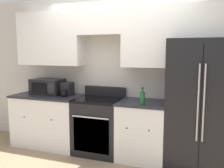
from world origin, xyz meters
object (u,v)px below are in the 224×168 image
microwave (48,87)px  refrigerator (201,104)px  oven_range (99,125)px  bottle (142,98)px

microwave → refrigerator: bearing=-0.9°
oven_range → refrigerator: (1.57, 0.04, 0.46)m
refrigerator → bottle: (-0.80, -0.23, 0.09)m
oven_range → microwave: microwave is taller
oven_range → bottle: 0.96m
microwave → bottle: microwave is taller
refrigerator → oven_range: bearing=-178.7°
refrigerator → bottle: bearing=-163.9°
refrigerator → microwave: (-2.58, 0.04, 0.12)m
oven_range → microwave: 1.18m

